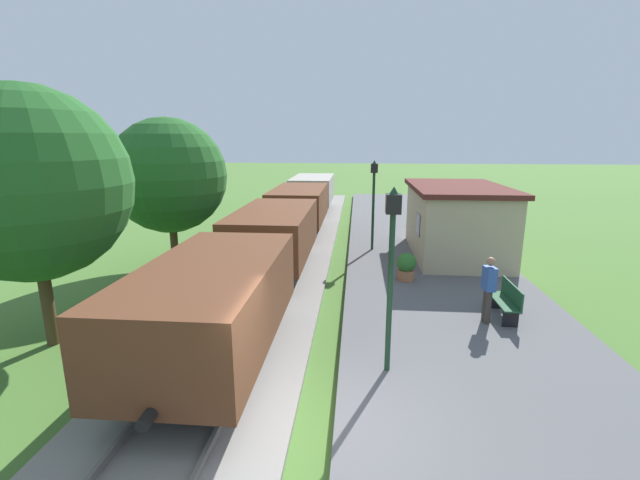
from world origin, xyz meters
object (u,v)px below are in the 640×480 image
(potted_planter, at_px, (406,266))
(tree_trackside_far, at_px, (169,176))
(station_hut, at_px, (456,220))
(bench_near_hut, at_px, (506,300))
(bench_down_platform, at_px, (431,218))
(lamp_post_far, at_px, (374,189))
(person_waiting, at_px, (489,287))
(freight_train, at_px, (289,220))
(tree_trackside_mid, at_px, (29,184))
(lamp_post_near, at_px, (392,247))

(potted_planter, xyz_separation_m, tree_trackside_far, (-8.49, 1.48, 2.75))
(station_hut, relative_size, bench_near_hut, 3.87)
(station_hut, relative_size, tree_trackside_far, 1.04)
(bench_down_platform, xyz_separation_m, lamp_post_far, (-3.24, -4.91, 2.08))
(person_waiting, distance_m, potted_planter, 3.64)
(tree_trackside_far, bearing_deg, freight_train, 35.13)
(bench_down_platform, xyz_separation_m, potted_planter, (-2.26, -8.84, 0.00))
(bench_down_platform, height_order, tree_trackside_mid, tree_trackside_mid)
(potted_planter, distance_m, lamp_post_near, 6.19)
(bench_near_hut, height_order, bench_down_platform, same)
(freight_train, distance_m, lamp_post_near, 10.72)
(tree_trackside_far, bearing_deg, lamp_post_near, -43.93)
(freight_train, bearing_deg, bench_near_hut, -46.19)
(person_waiting, distance_m, lamp_post_far, 7.77)
(bench_down_platform, height_order, tree_trackside_far, tree_trackside_far)
(bench_near_hut, bearing_deg, station_hut, 90.11)
(freight_train, xyz_separation_m, tree_trackside_far, (-3.94, -2.77, 2.08))
(station_hut, xyz_separation_m, tree_trackside_far, (-10.74, -1.85, 1.82))
(freight_train, distance_m, bench_down_platform, 8.24)
(person_waiting, height_order, lamp_post_near, lamp_post_near)
(lamp_post_near, relative_size, lamp_post_far, 1.00)
(bench_near_hut, height_order, tree_trackside_far, tree_trackside_far)
(freight_train, distance_m, potted_planter, 6.27)
(potted_planter, xyz_separation_m, tree_trackside_mid, (-8.85, -4.80, 3.09))
(station_hut, distance_m, tree_trackside_far, 11.05)
(bench_near_hut, distance_m, tree_trackside_mid, 11.70)
(freight_train, xyz_separation_m, tree_trackside_mid, (-4.30, -9.06, 2.42))
(freight_train, relative_size, tree_trackside_far, 4.68)
(potted_planter, distance_m, lamp_post_far, 4.55)
(potted_planter, relative_size, tree_trackside_far, 0.16)
(bench_down_platform, relative_size, lamp_post_near, 0.41)
(potted_planter, relative_size, lamp_post_far, 0.25)
(bench_near_hut, xyz_separation_m, tree_trackside_far, (-10.75, 4.33, 2.75))
(bench_near_hut, bearing_deg, person_waiting, -148.99)
(person_waiting, relative_size, tree_trackside_mid, 0.29)
(potted_planter, bearing_deg, lamp_post_near, -99.66)
(tree_trackside_mid, bearing_deg, station_hut, 36.27)
(bench_near_hut, xyz_separation_m, tree_trackside_mid, (-11.11, -1.96, 3.09))
(bench_down_platform, xyz_separation_m, tree_trackside_far, (-10.75, -7.35, 2.75))
(bench_near_hut, height_order, tree_trackside_mid, tree_trackside_mid)
(tree_trackside_mid, bearing_deg, bench_down_platform, 50.84)
(bench_down_platform, height_order, potted_planter, potted_planter)
(freight_train, relative_size, station_hut, 4.48)
(lamp_post_far, bearing_deg, bench_down_platform, 56.60)
(lamp_post_near, height_order, tree_trackside_far, tree_trackside_far)
(bench_near_hut, height_order, potted_planter, potted_planter)
(person_waiting, relative_size, potted_planter, 1.87)
(lamp_post_near, relative_size, tree_trackside_far, 0.67)
(lamp_post_near, bearing_deg, freight_train, 109.64)
(freight_train, bearing_deg, lamp_post_near, -70.36)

